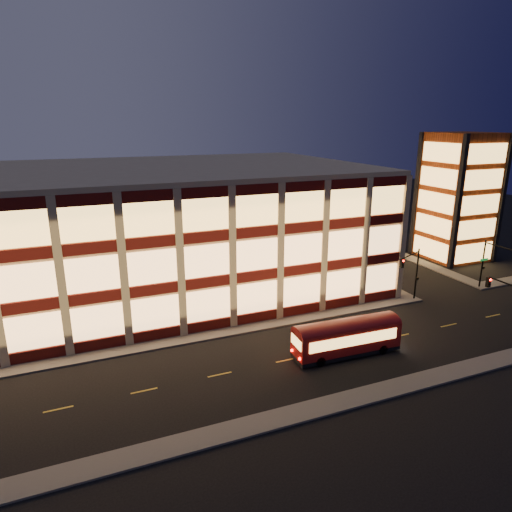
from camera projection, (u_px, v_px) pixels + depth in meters
name	position (u px, v px, depth m)	size (l,w,h in m)	color
ground	(220.00, 339.00, 42.70)	(200.00, 200.00, 0.00)	black
sidewalk_office_south	(186.00, 339.00, 42.46)	(54.00, 2.00, 0.15)	#514F4C
sidewalk_office_east	(334.00, 260.00, 66.15)	(2.00, 30.00, 0.15)	#514F4C
sidewalk_tower_west	(396.00, 252.00, 70.18)	(2.00, 30.00, 0.15)	#514F4C
sidewalk_near	(279.00, 418.00, 31.17)	(100.00, 2.00, 0.15)	#514F4C
office_building	(151.00, 228.00, 54.52)	(50.45, 30.45, 14.50)	tan
stair_tower	(458.00, 197.00, 65.34)	(8.60, 8.60, 18.00)	#8C3814
traffic_signal_far	(412.00, 268.00, 49.87)	(3.79, 1.87, 6.00)	black
traffic_signal_right	(494.00, 259.00, 53.25)	(1.20, 4.37, 6.00)	black
traffic_signal_near	(510.00, 303.00, 40.36)	(0.32, 4.45, 6.00)	black
trolley_bus	(347.00, 335.00, 39.35)	(9.63, 2.86, 3.23)	maroon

